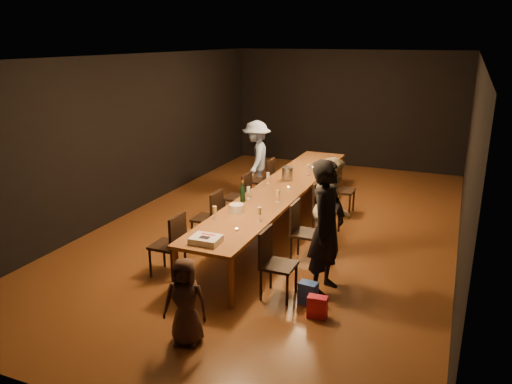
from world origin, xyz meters
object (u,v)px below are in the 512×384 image
at_px(child, 185,302).
at_px(chair_left_2, 237,197).
at_px(chair_right_2, 327,209).
at_px(ice_bucket, 287,173).
at_px(chair_right_1, 306,233).
at_px(chair_right_3, 343,190).
at_px(chair_left_1, 207,218).
at_px(plate_stack, 236,208).
at_px(table, 281,190).
at_px(woman_tan, 332,208).
at_px(chair_left_0, 167,244).
at_px(man_blue, 256,159).
at_px(chair_right_0, 279,264).
at_px(woman_birthday, 327,227).
at_px(birthday_cake, 206,240).
at_px(chair_left_3, 262,181).
at_px(champagne_bottle, 243,191).

bearing_deg(child, chair_left_2, 92.80).
bearing_deg(chair_right_2, ice_bucket, -120.68).
bearing_deg(chair_right_1, chair_right_3, 180.00).
xyz_separation_m(chair_left_1, plate_stack, (0.68, -0.29, 0.35)).
distance_m(table, woman_tan, 1.43).
height_order(chair_left_0, plate_stack, chair_left_0).
bearing_deg(chair_right_1, ice_bucket, -152.23).
height_order(chair_right_1, man_blue, man_blue).
relative_size(table, chair_right_0, 6.45).
relative_size(chair_left_0, chair_left_2, 1.00).
relative_size(chair_right_0, woman_tan, 0.59).
xyz_separation_m(chair_right_0, chair_left_1, (-1.70, 1.20, 0.00)).
height_order(chair_left_2, woman_birthday, woman_birthday).
height_order(chair_left_2, plate_stack, chair_left_2).
bearing_deg(plate_stack, chair_left_0, -126.72).
relative_size(chair_right_0, birthday_cake, 2.39).
bearing_deg(chair_right_1, chair_left_2, -125.22).
bearing_deg(woman_birthday, chair_left_0, 110.82).
xyz_separation_m(child, birthday_cake, (-0.30, 1.05, 0.29)).
bearing_deg(woman_birthday, birthday_cake, 127.91).
bearing_deg(chair_left_3, child, -167.43).
xyz_separation_m(chair_left_0, chair_left_2, (0.00, 2.40, 0.00)).
height_order(chair_right_3, woman_tan, woman_tan).
xyz_separation_m(chair_right_0, woman_tan, (0.30, 1.55, 0.33)).
bearing_deg(plate_stack, chair_right_3, 69.19).
bearing_deg(table, man_blue, 125.20).
bearing_deg(chair_right_1, plate_stack, -74.01).
distance_m(chair_left_0, chair_left_2, 2.40).
height_order(woman_birthday, plate_stack, woman_birthday).
relative_size(chair_right_1, chair_left_2, 1.00).
distance_m(woman_tan, ice_bucket, 1.86).
bearing_deg(woman_tan, chair_left_3, 37.19).
height_order(chair_left_2, child, child).
xyz_separation_m(chair_left_0, chair_left_1, (0.00, 1.20, 0.00)).
xyz_separation_m(woman_birthday, woman_tan, (-0.21, 1.13, -0.12)).
xyz_separation_m(table, chair_right_0, (0.85, -2.40, -0.24)).
xyz_separation_m(table, ice_bucket, (-0.07, 0.55, 0.16)).
bearing_deg(ice_bucket, champagne_bottle, -98.43).
bearing_deg(woman_tan, child, 155.91).
distance_m(chair_right_1, champagne_bottle, 1.25).
distance_m(chair_right_2, chair_left_3, 2.08).
xyz_separation_m(chair_right_0, chair_right_2, (0.00, 2.40, 0.00)).
bearing_deg(chair_right_2, chair_left_3, -125.22).
height_order(chair_right_0, chair_left_0, same).
height_order(chair_right_0, champagne_bottle, champagne_bottle).
bearing_deg(chair_left_2, chair_left_1, -180.00).
distance_m(champagne_bottle, ice_bucket, 1.55).
bearing_deg(ice_bucket, chair_left_0, -104.85).
xyz_separation_m(plate_stack, ice_bucket, (0.10, 2.04, 0.05)).
bearing_deg(chair_right_2, plate_stack, -34.43).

